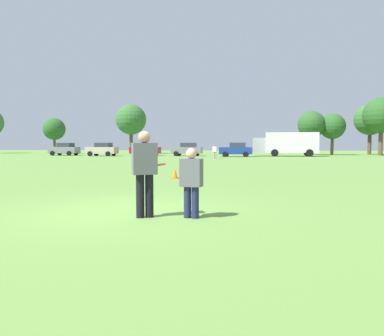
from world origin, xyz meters
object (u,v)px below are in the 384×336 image
(parked_car_near_left, at_px, (64,149))
(bystander_sideline_watcher, at_px, (215,151))
(player_thrower, at_px, (145,169))
(parked_car_center, at_px, (146,149))
(parked_car_near_right, at_px, (236,150))
(parked_car_mid_left, at_px, (102,149))
(box_truck, at_px, (287,143))
(parked_car_mid_right, at_px, (187,149))
(traffic_cone, at_px, (175,173))
(frisbee, at_px, (159,165))
(player_defender, at_px, (191,179))

(parked_car_near_left, relative_size, bystander_sideline_watcher, 2.70)
(player_thrower, xyz_separation_m, parked_car_center, (-12.93, 44.21, -0.10))
(parked_car_near_right, bearing_deg, parked_car_mid_left, 179.46)
(parked_car_near_right, height_order, box_truck, box_truck)
(parked_car_near_right, bearing_deg, parked_car_center, 168.51)
(parked_car_mid_right, bearing_deg, parked_car_center, 178.19)
(traffic_cone, xyz_separation_m, bystander_sideline_watcher, (-0.66, 24.02, 0.66))
(parked_car_center, height_order, parked_car_mid_right, same)
(parked_car_near_left, bearing_deg, box_truck, 2.03)
(parked_car_mid_left, bearing_deg, player_thrower, -66.24)
(parked_car_mid_left, relative_size, bystander_sideline_watcher, 2.70)
(player_thrower, height_order, parked_car_near_right, same)
(player_thrower, xyz_separation_m, traffic_cone, (-1.29, 9.17, -0.80))
(parked_car_center, xyz_separation_m, parked_car_mid_right, (6.02, -0.19, 0.00))
(frisbee, xyz_separation_m, parked_car_center, (-13.21, 44.03, -0.19))
(player_thrower, xyz_separation_m, box_truck, (6.55, 44.66, 0.73))
(parked_car_near_right, bearing_deg, box_truck, 25.00)
(parked_car_mid_right, bearing_deg, parked_car_mid_left, -168.85)
(player_thrower, distance_m, player_defender, 1.01)
(bystander_sideline_watcher, bearing_deg, traffic_cone, -88.42)
(parked_car_center, bearing_deg, player_defender, -72.50)
(parked_car_near_left, xyz_separation_m, parked_car_near_right, (24.88, -1.95, 0.00))
(parked_car_near_right, bearing_deg, player_thrower, -89.97)
(traffic_cone, bearing_deg, player_thrower, -82.01)
(parked_car_mid_right, bearing_deg, bystander_sideline_watcher, -65.38)
(player_defender, relative_size, parked_car_mid_right, 0.34)
(parked_car_center, bearing_deg, traffic_cone, -71.62)
(traffic_cone, height_order, parked_car_mid_left, parked_car_mid_left)
(parked_car_near_left, xyz_separation_m, parked_car_mid_right, (17.99, 0.48, 0.00))
(parked_car_near_left, bearing_deg, parked_car_mid_left, -15.27)
(frisbee, xyz_separation_m, parked_car_mid_right, (-7.19, 43.84, -0.19))
(parked_car_mid_left, xyz_separation_m, box_truck, (24.94, 2.89, 0.83))
(traffic_cone, relative_size, bystander_sideline_watcher, 0.31)
(parked_car_near_left, relative_size, parked_car_mid_right, 1.00)
(parked_car_center, distance_m, box_truck, 19.51)
(parked_car_mid_right, bearing_deg, parked_car_near_left, -178.47)
(parked_car_mid_left, distance_m, parked_car_mid_right, 11.69)
(player_defender, xyz_separation_m, parked_car_near_right, (-1.00, 41.50, 0.11))
(player_defender, distance_m, parked_car_near_left, 50.57)
(traffic_cone, relative_size, box_truck, 0.06)
(player_defender, bearing_deg, parked_car_mid_left, 114.92)
(player_defender, bearing_deg, box_truck, 82.87)
(frisbee, distance_m, bystander_sideline_watcher, 33.09)
(bystander_sideline_watcher, bearing_deg, parked_car_center, 134.90)
(player_thrower, xyz_separation_m, parked_car_near_right, (-0.02, 41.59, -0.10))
(parked_car_mid_right, bearing_deg, parked_car_near_right, -19.46)
(frisbee, relative_size, bystander_sideline_watcher, 0.17)
(parked_car_mid_left, height_order, parked_car_near_right, same)
(parked_car_near_left, bearing_deg, parked_car_mid_right, 1.53)
(frisbee, xyz_separation_m, box_truck, (6.28, 44.48, 0.64))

